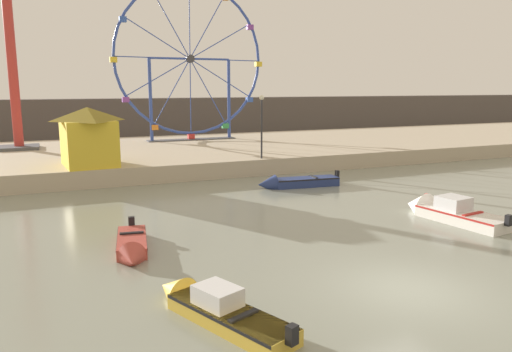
{
  "coord_description": "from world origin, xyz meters",
  "views": [
    {
      "loc": [
        -9.3,
        -10.58,
        5.78
      ],
      "look_at": [
        0.49,
        12.38,
        1.22
      ],
      "focal_mm": 34.46,
      "sensor_mm": 36.0,
      "label": 1
    }
  ],
  "objects_px": {
    "ferris_wheel_blue_frame": "(190,61)",
    "motorboat_white_red_stripe": "(445,211)",
    "motorboat_faded_red": "(132,247)",
    "promenade_lamp_near": "(262,118)",
    "mooring_buoy_orange": "(427,197)",
    "motorboat_navy_blue": "(294,182)",
    "motorboat_mustard_yellow": "(210,306)",
    "drop_tower_red_tower": "(10,40)",
    "carnival_booth_yellow_awning": "(89,136)"
  },
  "relations": [
    {
      "from": "motorboat_white_red_stripe",
      "to": "ferris_wheel_blue_frame",
      "type": "distance_m",
      "value": 27.7
    },
    {
      "from": "drop_tower_red_tower",
      "to": "mooring_buoy_orange",
      "type": "height_order",
      "value": "drop_tower_red_tower"
    },
    {
      "from": "motorboat_mustard_yellow",
      "to": "promenade_lamp_near",
      "type": "height_order",
      "value": "promenade_lamp_near"
    },
    {
      "from": "motorboat_navy_blue",
      "to": "mooring_buoy_orange",
      "type": "xyz_separation_m",
      "value": [
        4.52,
        -5.97,
        -0.06
      ]
    },
    {
      "from": "drop_tower_red_tower",
      "to": "motorboat_navy_blue",
      "type": "bearing_deg",
      "value": -47.26
    },
    {
      "from": "motorboat_mustard_yellow",
      "to": "motorboat_faded_red",
      "type": "relative_size",
      "value": 1.2
    },
    {
      "from": "mooring_buoy_orange",
      "to": "promenade_lamp_near",
      "type": "bearing_deg",
      "value": 113.47
    },
    {
      "from": "motorboat_navy_blue",
      "to": "drop_tower_red_tower",
      "type": "distance_m",
      "value": 23.91
    },
    {
      "from": "ferris_wheel_blue_frame",
      "to": "promenade_lamp_near",
      "type": "height_order",
      "value": "ferris_wheel_blue_frame"
    },
    {
      "from": "mooring_buoy_orange",
      "to": "drop_tower_red_tower",
      "type": "bearing_deg",
      "value": 131.32
    },
    {
      "from": "motorboat_mustard_yellow",
      "to": "mooring_buoy_orange",
      "type": "distance_m",
      "value": 16.04
    },
    {
      "from": "motorboat_white_red_stripe",
      "to": "motorboat_faded_red",
      "type": "relative_size",
      "value": 1.29
    },
    {
      "from": "motorboat_white_red_stripe",
      "to": "mooring_buoy_orange",
      "type": "distance_m",
      "value": 3.23
    },
    {
      "from": "drop_tower_red_tower",
      "to": "carnival_booth_yellow_awning",
      "type": "bearing_deg",
      "value": -67.69
    },
    {
      "from": "motorboat_faded_red",
      "to": "mooring_buoy_orange",
      "type": "distance_m",
      "value": 15.24
    },
    {
      "from": "motorboat_white_red_stripe",
      "to": "ferris_wheel_blue_frame",
      "type": "relative_size",
      "value": 0.38
    },
    {
      "from": "promenade_lamp_near",
      "to": "mooring_buoy_orange",
      "type": "xyz_separation_m",
      "value": [
        4.58,
        -10.54,
        -3.55
      ]
    },
    {
      "from": "motorboat_white_red_stripe",
      "to": "drop_tower_red_tower",
      "type": "relative_size",
      "value": 0.33
    },
    {
      "from": "motorboat_mustard_yellow",
      "to": "carnival_booth_yellow_awning",
      "type": "bearing_deg",
      "value": -18.42
    },
    {
      "from": "motorboat_white_red_stripe",
      "to": "motorboat_faded_red",
      "type": "bearing_deg",
      "value": 78.64
    },
    {
      "from": "ferris_wheel_blue_frame",
      "to": "drop_tower_red_tower",
      "type": "height_order",
      "value": "drop_tower_red_tower"
    },
    {
      "from": "motorboat_mustard_yellow",
      "to": "motorboat_white_red_stripe",
      "type": "bearing_deg",
      "value": -90.59
    },
    {
      "from": "ferris_wheel_blue_frame",
      "to": "promenade_lamp_near",
      "type": "bearing_deg",
      "value": -85.05
    },
    {
      "from": "promenade_lamp_near",
      "to": "drop_tower_red_tower",
      "type": "bearing_deg",
      "value": 141.97
    },
    {
      "from": "motorboat_mustard_yellow",
      "to": "mooring_buoy_orange",
      "type": "xyz_separation_m",
      "value": [
        14.04,
        7.76,
        -0.06
      ]
    },
    {
      "from": "motorboat_white_red_stripe",
      "to": "promenade_lamp_near",
      "type": "xyz_separation_m",
      "value": [
        -3.03,
        13.38,
        3.44
      ]
    },
    {
      "from": "motorboat_navy_blue",
      "to": "carnival_booth_yellow_awning",
      "type": "height_order",
      "value": "carnival_booth_yellow_awning"
    },
    {
      "from": "motorboat_faded_red",
      "to": "ferris_wheel_blue_frame",
      "type": "distance_m",
      "value": 28.3
    },
    {
      "from": "motorboat_faded_red",
      "to": "carnival_booth_yellow_awning",
      "type": "bearing_deg",
      "value": -170.11
    },
    {
      "from": "ferris_wheel_blue_frame",
      "to": "drop_tower_red_tower",
      "type": "distance_m",
      "value": 14.0
    },
    {
      "from": "ferris_wheel_blue_frame",
      "to": "drop_tower_red_tower",
      "type": "relative_size",
      "value": 0.86
    },
    {
      "from": "ferris_wheel_blue_frame",
      "to": "motorboat_navy_blue",
      "type": "bearing_deg",
      "value": -86.14
    },
    {
      "from": "ferris_wheel_blue_frame",
      "to": "motorboat_white_red_stripe",
      "type": "bearing_deg",
      "value": -81.04
    },
    {
      "from": "motorboat_white_red_stripe",
      "to": "promenade_lamp_near",
      "type": "height_order",
      "value": "promenade_lamp_near"
    },
    {
      "from": "motorboat_navy_blue",
      "to": "drop_tower_red_tower",
      "type": "relative_size",
      "value": 0.32
    },
    {
      "from": "motorboat_navy_blue",
      "to": "promenade_lamp_near",
      "type": "xyz_separation_m",
      "value": [
        -0.06,
        4.57,
        3.5
      ]
    },
    {
      "from": "motorboat_white_red_stripe",
      "to": "ferris_wheel_blue_frame",
      "type": "height_order",
      "value": "ferris_wheel_blue_frame"
    },
    {
      "from": "drop_tower_red_tower",
      "to": "mooring_buoy_orange",
      "type": "distance_m",
      "value": 30.98
    },
    {
      "from": "motorboat_white_red_stripe",
      "to": "carnival_booth_yellow_awning",
      "type": "relative_size",
      "value": 1.25
    },
    {
      "from": "motorboat_mustard_yellow",
      "to": "promenade_lamp_near",
      "type": "distance_m",
      "value": 20.9
    },
    {
      "from": "motorboat_navy_blue",
      "to": "carnival_booth_yellow_awning",
      "type": "xyz_separation_m",
      "value": [
        -10.78,
        5.85,
        2.62
      ]
    },
    {
      "from": "drop_tower_red_tower",
      "to": "motorboat_mustard_yellow",
      "type": "bearing_deg",
      "value": -79.53
    },
    {
      "from": "motorboat_mustard_yellow",
      "to": "drop_tower_red_tower",
      "type": "xyz_separation_m",
      "value": [
        -5.55,
        30.04,
        8.85
      ]
    },
    {
      "from": "motorboat_mustard_yellow",
      "to": "motorboat_navy_blue",
      "type": "bearing_deg",
      "value": -56.85
    },
    {
      "from": "motorboat_mustard_yellow",
      "to": "drop_tower_red_tower",
      "type": "relative_size",
      "value": 0.3
    },
    {
      "from": "motorboat_navy_blue",
      "to": "ferris_wheel_blue_frame",
      "type": "distance_m",
      "value": 19.15
    },
    {
      "from": "motorboat_faded_red",
      "to": "promenade_lamp_near",
      "type": "xyz_separation_m",
      "value": [
        10.52,
        12.62,
        3.55
      ]
    },
    {
      "from": "motorboat_white_red_stripe",
      "to": "carnival_booth_yellow_awning",
      "type": "height_order",
      "value": "carnival_booth_yellow_awning"
    },
    {
      "from": "motorboat_faded_red",
      "to": "ferris_wheel_blue_frame",
      "type": "relative_size",
      "value": 0.3
    },
    {
      "from": "mooring_buoy_orange",
      "to": "motorboat_white_red_stripe",
      "type": "bearing_deg",
      "value": -118.61
    }
  ]
}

